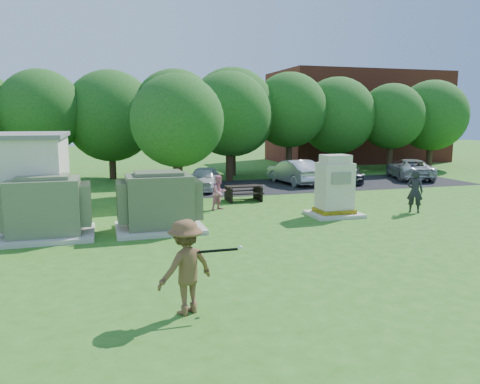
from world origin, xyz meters
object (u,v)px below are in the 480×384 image
object	(u,v)px
picnic_table	(243,191)
car_silver_b	(409,169)
transformer_left	(45,208)
person_by_generator	(415,191)
car_silver_a	(294,172)
car_dark	(343,172)
transformer_right	(159,203)
person_at_picnic	(219,193)
generator_cabinet	(335,189)
batter	(186,267)
car_white	(204,178)

from	to	relation	value
picnic_table	car_silver_b	distance (m)	13.57
transformer_left	car_silver_b	size ratio (longest dim) A/B	0.64
person_by_generator	car_silver_a	xyz separation A→B (m)	(-1.38, 9.49, -0.16)
car_dark	car_silver_b	xyz separation A→B (m)	(4.86, 0.10, 0.01)
picnic_table	car_dark	size ratio (longest dim) A/B	0.38
transformer_right	person_at_picnic	size ratio (longest dim) A/B	2.01
transformer_right	person_by_generator	xyz separation A→B (m)	(10.55, 0.09, -0.08)
generator_cabinet	person_by_generator	world-z (taller)	generator_cabinet
person_by_generator	car_dark	bearing A→B (deg)	-60.08
batter	person_by_generator	bearing A→B (deg)	-171.07
transformer_right	car_silver_b	distance (m)	19.72
transformer_right	person_by_generator	size ratio (longest dim) A/B	1.69
transformer_left	picnic_table	world-z (taller)	transformer_left
batter	car_white	size ratio (longest dim) A/B	0.51
person_by_generator	batter	bearing A→B (deg)	75.21
person_at_picnic	car_dark	bearing A→B (deg)	5.37
transformer_left	car_white	distance (m)	11.22
transformer_left	car_silver_a	world-z (taller)	transformer_left
car_white	car_silver_a	world-z (taller)	car_silver_a
batter	car_silver_b	bearing A→B (deg)	-161.45
car_white	car_silver_b	xyz separation A→B (m)	(13.79, 0.92, 0.01)
transformer_right	car_silver_b	bearing A→B (deg)	29.03
transformer_left	batter	distance (m)	8.05
transformer_right	car_dark	bearing A→B (deg)	37.40
transformer_left	picnic_table	xyz separation A→B (m)	(8.24, 4.81, -0.52)
transformer_right	car_white	world-z (taller)	transformer_right
transformer_left	person_at_picnic	bearing A→B (deg)	24.34
picnic_table	car_silver_b	world-z (taller)	car_silver_b
batter	person_by_generator	world-z (taller)	batter
person_by_generator	transformer_right	bearing A→B (deg)	41.50
batter	car_dark	world-z (taller)	batter
transformer_right	generator_cabinet	bearing A→B (deg)	3.43
car_dark	transformer_left	bearing A→B (deg)	-132.58
transformer_left	car_dark	xyz separation A→B (m)	(16.08, 9.47, -0.33)
picnic_table	car_dark	distance (m)	9.13
picnic_table	car_silver_b	size ratio (longest dim) A/B	0.36
batter	car_white	world-z (taller)	batter
picnic_table	batter	xyz separation A→B (m)	(-4.88, -12.13, 0.51)
transformer_left	batter	bearing A→B (deg)	-65.38
picnic_table	person_by_generator	distance (m)	7.65
batter	car_silver_a	xyz separation A→B (m)	(9.51, 16.90, -0.23)
generator_cabinet	car_silver_b	distance (m)	13.72
transformer_left	car_silver_a	bearing A→B (deg)	36.67
transformer_right	person_at_picnic	bearing A→B (deg)	45.81
generator_cabinet	person_by_generator	xyz separation A→B (m)	(3.53, -0.33, -0.19)
person_by_generator	car_white	bearing A→B (deg)	-9.31
generator_cabinet	person_at_picnic	xyz separation A→B (m)	(-4.12, 2.57, -0.33)
person_at_picnic	car_dark	distance (m)	11.48
transformer_left	person_by_generator	bearing A→B (deg)	0.37
person_at_picnic	car_silver_b	bearing A→B (deg)	-4.34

